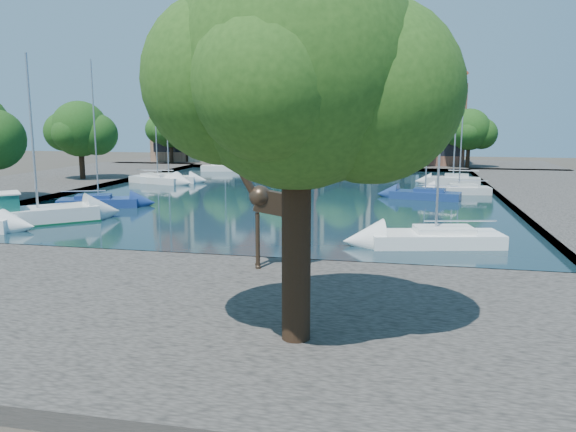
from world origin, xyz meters
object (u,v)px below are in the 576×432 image
(giraffe_statue, at_px, (272,203))
(motorsailer, at_px, (13,213))
(plane_tree, at_px, (301,77))
(sailboat_right_a, at_px, (436,235))

(giraffe_statue, xyz_separation_m, motorsailer, (-18.28, 7.77, -2.29))
(plane_tree, xyz_separation_m, motorsailer, (-20.84, 15.18, -6.79))
(plane_tree, xyz_separation_m, sailboat_right_a, (4.38, 14.75, -7.05))
(plane_tree, bearing_deg, motorsailer, 143.93)
(motorsailer, xyz_separation_m, sailboat_right_a, (25.23, -0.43, -0.26))
(plane_tree, distance_m, giraffe_statue, 9.05)
(giraffe_statue, bearing_deg, motorsailer, 156.99)
(plane_tree, relative_size, sailboat_right_a, 0.97)
(plane_tree, distance_m, motorsailer, 26.67)
(plane_tree, distance_m, sailboat_right_a, 16.93)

